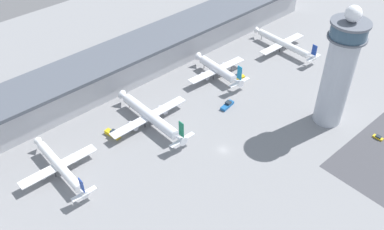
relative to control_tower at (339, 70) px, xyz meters
name	(u,v)px	position (x,y,z in m)	size (l,w,h in m)	color
ground_plane	(223,150)	(-47.89, 17.02, -26.04)	(1000.00, 1000.00, 0.00)	gray
terminal_building	(122,65)	(-47.89, 87.02, -17.98)	(249.83, 25.00, 15.92)	#B2B2B7
runway_strip	(18,1)	(-47.89, 209.65, -26.03)	(374.75, 44.00, 0.01)	#515154
control_tower	(339,70)	(0.00, 0.00, 0.00)	(15.43, 15.43, 54.11)	#ADB2BC
airplane_gate_bravo	(60,166)	(-103.53, 49.51, -21.82)	(31.40, 38.04, 11.50)	white
airplane_gate_charlie	(150,116)	(-59.85, 49.67, -21.61)	(38.78, 43.32, 13.83)	silver
airplane_gate_delta	(218,70)	(-12.44, 55.96, -21.40)	(34.11, 32.47, 13.85)	white
airplane_gate_echo	(284,44)	(32.63, 50.43, -21.72)	(31.87, 41.38, 11.83)	white
service_truck_catering	(227,105)	(-26.01, 35.93, -25.21)	(8.26, 3.99, 2.40)	black
service_truck_fuel	(113,134)	(-76.48, 54.61, -24.96)	(3.84, 7.79, 3.10)	black
service_truck_baggage	(238,78)	(-6.24, 48.08, -25.14)	(7.55, 4.61, 2.60)	black
car_maroon_suv	(378,137)	(5.52, -21.90, -25.51)	(1.93, 4.30, 1.35)	black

